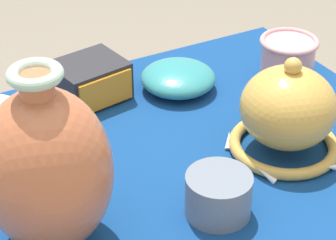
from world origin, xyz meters
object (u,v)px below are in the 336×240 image
Objects in this scene: pot_squat_slate at (218,195)px; cup_wide_rose at (288,57)px; vase_tall_bulbous at (47,170)px; mosaic_tile_box at (90,80)px; bowl_shallow_teal at (178,78)px; vase_dome_bell at (287,114)px.

cup_wide_rose reaches higher than pot_squat_slate.
cup_wide_rose is at bearing 21.06° from vase_tall_bulbous.
mosaic_tile_box reaches higher than bowl_shallow_teal.
vase_dome_bell is at bearing 2.80° from vase_tall_bulbous.
vase_tall_bulbous reaches higher than pot_squat_slate.
vase_dome_bell is at bearing -64.33° from mosaic_tile_box.
bowl_shallow_teal is 1.47× the size of pot_squat_slate.
pot_squat_slate is 0.85× the size of cup_wide_rose.
pot_squat_slate is (0.04, -0.44, -0.00)m from mosaic_tile_box.
vase_dome_bell is (0.46, 0.02, -0.06)m from vase_tall_bulbous.
bowl_shallow_teal is at bearing 69.87° from pot_squat_slate.
vase_tall_bulbous reaches higher than bowl_shallow_teal.
mosaic_tile_box is at bearing 59.47° from vase_tall_bulbous.
mosaic_tile_box is 0.44m from pot_squat_slate.
cup_wide_rose is (0.24, -0.07, 0.02)m from bowl_shallow_teal.
vase_tall_bulbous is 0.69m from cup_wide_rose.
pot_squat_slate is at bearing -155.88° from vase_dome_bell.
mosaic_tile_box is 1.44× the size of pot_squat_slate.
bowl_shallow_teal is at bearing 102.48° from vase_dome_bell.
mosaic_tile_box is 1.22× the size of cup_wide_rose.
vase_dome_bell is 2.00× the size of pot_squat_slate.
bowl_shallow_teal is at bearing 38.20° from vase_tall_bulbous.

